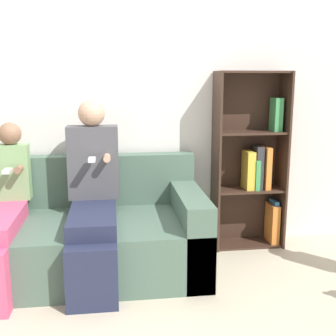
{
  "coord_description": "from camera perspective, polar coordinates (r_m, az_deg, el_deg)",
  "views": [
    {
      "loc": [
        0.15,
        -2.44,
        1.4
      ],
      "look_at": [
        0.56,
        0.62,
        0.75
      ],
      "focal_mm": 45.0,
      "sensor_mm": 36.0,
      "label": 1
    }
  ],
  "objects": [
    {
      "name": "couch",
      "position": [
        3.23,
        -12.83,
        -9.1
      ],
      "size": [
        1.93,
        0.94,
        0.81
      ],
      "color": "#4C6656",
      "rests_on": "ground_plane"
    },
    {
      "name": "ground_plane",
      "position": [
        2.82,
        -10.12,
        -18.2
      ],
      "size": [
        14.0,
        14.0,
        0.0
      ],
      "primitive_type": "plane",
      "color": "beige"
    },
    {
      "name": "back_wall",
      "position": [
        3.52,
        -10.16,
        9.57
      ],
      "size": [
        10.0,
        0.06,
        2.55
      ],
      "color": "silver",
      "rests_on": "ground_plane"
    },
    {
      "name": "bookshelf",
      "position": [
        3.63,
        11.42,
        0.12
      ],
      "size": [
        0.59,
        0.28,
        1.47
      ],
      "color": "#3D281E",
      "rests_on": "ground_plane"
    },
    {
      "name": "adult_seated",
      "position": [
        3.04,
        -10.13,
        -3.13
      ],
      "size": [
        0.38,
        0.9,
        1.26
      ],
      "color": "#232842",
      "rests_on": "ground_plane"
    },
    {
      "name": "child_seated",
      "position": [
        3.11,
        -21.33,
        -5.24
      ],
      "size": [
        0.25,
        0.91,
        1.1
      ],
      "color": "#DB4C75",
      "rests_on": "ground_plane"
    }
  ]
}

